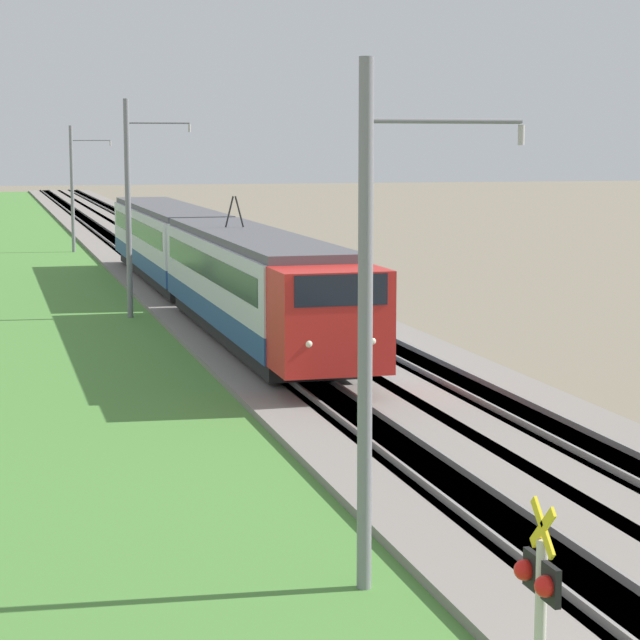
{
  "coord_description": "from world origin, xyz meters",
  "views": [
    {
      "loc": [
        -11.2,
        8.4,
        6.73
      ],
      "look_at": [
        19.96,
        0.0,
        2.18
      ],
      "focal_mm": 70.0,
      "sensor_mm": 36.0,
      "label": 1
    }
  ],
  "objects_px": {
    "catenary_mast_near": "(369,325)",
    "catenary_mast_mid": "(130,207)",
    "catenary_mast_far": "(73,188)",
    "passenger_train": "(203,256)"
  },
  "relations": [
    {
      "from": "catenary_mast_near",
      "to": "catenary_mast_mid",
      "type": "xyz_separation_m",
      "value": [
        30.63,
        0.0,
        0.24
      ]
    },
    {
      "from": "catenary_mast_mid",
      "to": "catenary_mast_far",
      "type": "xyz_separation_m",
      "value": [
        30.63,
        -0.0,
        -0.28
      ]
    },
    {
      "from": "passenger_train",
      "to": "catenary_mast_far",
      "type": "relative_size",
      "value": 5.04
    },
    {
      "from": "passenger_train",
      "to": "catenary_mast_near",
      "type": "height_order",
      "value": "catenary_mast_near"
    },
    {
      "from": "catenary_mast_mid",
      "to": "catenary_mast_far",
      "type": "bearing_deg",
      "value": -0.01
    },
    {
      "from": "passenger_train",
      "to": "catenary_mast_far",
      "type": "bearing_deg",
      "value": -174.11
    },
    {
      "from": "catenary_mast_near",
      "to": "catenary_mast_mid",
      "type": "relative_size",
      "value": 0.94
    },
    {
      "from": "catenary_mast_near",
      "to": "catenary_mast_far",
      "type": "height_order",
      "value": "catenary_mast_near"
    },
    {
      "from": "passenger_train",
      "to": "catenary_mast_mid",
      "type": "height_order",
      "value": "catenary_mast_mid"
    },
    {
      "from": "catenary_mast_near",
      "to": "passenger_train",
      "type": "bearing_deg",
      "value": -5.38
    }
  ]
}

